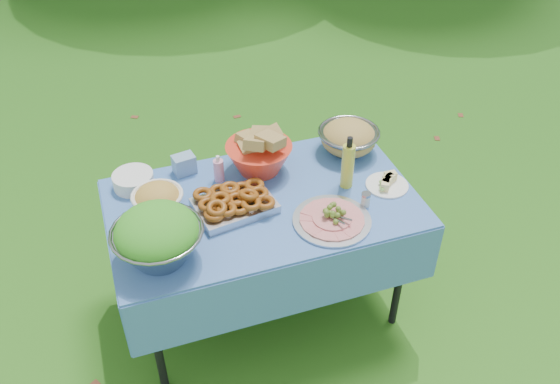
# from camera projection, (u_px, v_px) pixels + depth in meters

# --- Properties ---
(ground) EXTENTS (80.00, 80.00, 0.00)m
(ground) POSITION_uv_depth(u_px,v_px,m) (266.00, 306.00, 3.30)
(ground) COLOR #113C0B
(ground) RESTS_ON ground
(picnic_table) EXTENTS (1.46, 0.86, 0.76)m
(picnic_table) POSITION_uv_depth(u_px,v_px,m) (264.00, 258.00, 3.06)
(picnic_table) COLOR #779CE5
(picnic_table) RESTS_ON ground
(salad_bowl) EXTENTS (0.39, 0.39, 0.25)m
(salad_bowl) POSITION_uv_depth(u_px,v_px,m) (157.00, 236.00, 2.45)
(salad_bowl) COLOR gray
(salad_bowl) RESTS_ON picnic_table
(pasta_bowl_white) EXTENTS (0.24, 0.24, 0.13)m
(pasta_bowl_white) POSITION_uv_depth(u_px,v_px,m) (157.00, 198.00, 2.74)
(pasta_bowl_white) COLOR white
(pasta_bowl_white) RESTS_ON picnic_table
(plate_stack) EXTENTS (0.25, 0.25, 0.07)m
(plate_stack) POSITION_uv_depth(u_px,v_px,m) (133.00, 180.00, 2.90)
(plate_stack) COLOR white
(plate_stack) RESTS_ON picnic_table
(wipes_box) EXTENTS (0.12, 0.10, 0.10)m
(wipes_box) POSITION_uv_depth(u_px,v_px,m) (184.00, 164.00, 2.98)
(wipes_box) COLOR #7A9EC8
(wipes_box) RESTS_ON picnic_table
(sanitizer_bottle) EXTENTS (0.07, 0.07, 0.14)m
(sanitizer_bottle) POSITION_uv_depth(u_px,v_px,m) (219.00, 168.00, 2.91)
(sanitizer_bottle) COLOR pink
(sanitizer_bottle) RESTS_ON picnic_table
(bread_bowl) EXTENTS (0.39, 0.39, 0.22)m
(bread_bowl) POSITION_uv_depth(u_px,v_px,m) (259.00, 151.00, 2.96)
(bread_bowl) COLOR red
(bread_bowl) RESTS_ON picnic_table
(pasta_bowl_steel) EXTENTS (0.32, 0.32, 0.17)m
(pasta_bowl_steel) POSITION_uv_depth(u_px,v_px,m) (349.00, 137.00, 3.11)
(pasta_bowl_steel) COLOR gray
(pasta_bowl_steel) RESTS_ON picnic_table
(fried_tray) EXTENTS (0.40, 0.31, 0.08)m
(fried_tray) POSITION_uv_depth(u_px,v_px,m) (234.00, 202.00, 2.76)
(fried_tray) COLOR silver
(fried_tray) RESTS_ON picnic_table
(charcuterie_platter) EXTENTS (0.45, 0.45, 0.08)m
(charcuterie_platter) POSITION_uv_depth(u_px,v_px,m) (332.00, 215.00, 2.69)
(charcuterie_platter) COLOR #B4B5BC
(charcuterie_platter) RESTS_ON picnic_table
(oil_bottle) EXTENTS (0.07, 0.07, 0.28)m
(oil_bottle) POSITION_uv_depth(u_px,v_px,m) (348.00, 162.00, 2.84)
(oil_bottle) COLOR gold
(oil_bottle) RESTS_ON picnic_table
(cheese_plate) EXTENTS (0.27, 0.27, 0.06)m
(cheese_plate) POSITION_uv_depth(u_px,v_px,m) (387.00, 181.00, 2.90)
(cheese_plate) COLOR white
(cheese_plate) RESTS_ON picnic_table
(shaker) EXTENTS (0.06, 0.06, 0.07)m
(shaker) POSITION_uv_depth(u_px,v_px,m) (366.00, 199.00, 2.78)
(shaker) COLOR silver
(shaker) RESTS_ON picnic_table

